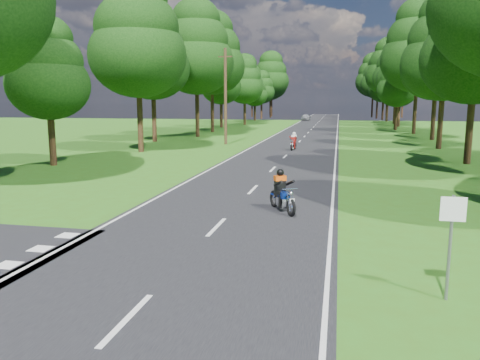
# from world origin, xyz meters

# --- Properties ---
(ground) EXTENTS (160.00, 160.00, 0.00)m
(ground) POSITION_xyz_m (0.00, 0.00, 0.00)
(ground) COLOR #326116
(ground) RESTS_ON ground
(main_road) EXTENTS (7.00, 140.00, 0.02)m
(main_road) POSITION_xyz_m (0.00, 50.00, 0.01)
(main_road) COLOR black
(main_road) RESTS_ON ground
(road_markings) EXTENTS (7.40, 140.00, 0.01)m
(road_markings) POSITION_xyz_m (-0.14, 48.13, 0.02)
(road_markings) COLOR silver
(road_markings) RESTS_ON main_road
(treeline) EXTENTS (40.00, 115.35, 14.78)m
(treeline) POSITION_xyz_m (1.43, 60.06, 8.25)
(treeline) COLOR black
(treeline) RESTS_ON ground
(telegraph_pole) EXTENTS (1.20, 0.26, 8.00)m
(telegraph_pole) POSITION_xyz_m (-6.00, 28.00, 4.07)
(telegraph_pole) COLOR #382616
(telegraph_pole) RESTS_ON ground
(road_sign) EXTENTS (0.45, 0.07, 2.00)m
(road_sign) POSITION_xyz_m (5.50, -2.01, 1.34)
(road_sign) COLOR slate
(road_sign) RESTS_ON ground
(rider_near_blue) EXTENTS (1.36, 1.77, 1.43)m
(rider_near_blue) POSITION_xyz_m (1.66, 4.35, 0.73)
(rider_near_blue) COLOR navy
(rider_near_blue) RESTS_ON main_road
(rider_far_red) EXTENTS (0.68, 1.66, 1.35)m
(rider_far_red) POSITION_xyz_m (0.13, 24.37, 0.69)
(rider_far_red) COLOR #9F0C0D
(rider_far_red) RESTS_ON main_road
(distant_car) EXTENTS (1.79, 3.77, 1.24)m
(distant_car) POSITION_xyz_m (-2.57, 77.46, 0.64)
(distant_car) COLOR #A8AAAF
(distant_car) RESTS_ON main_road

